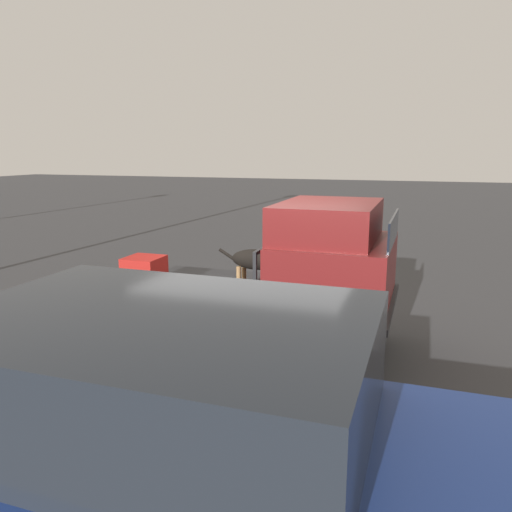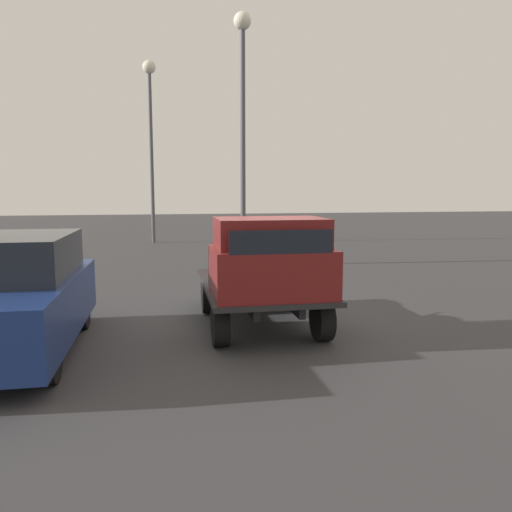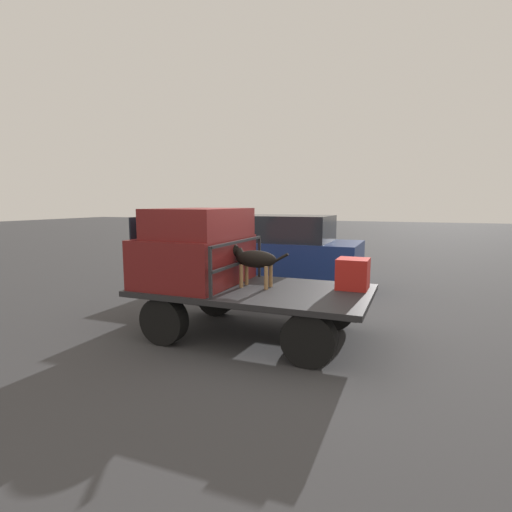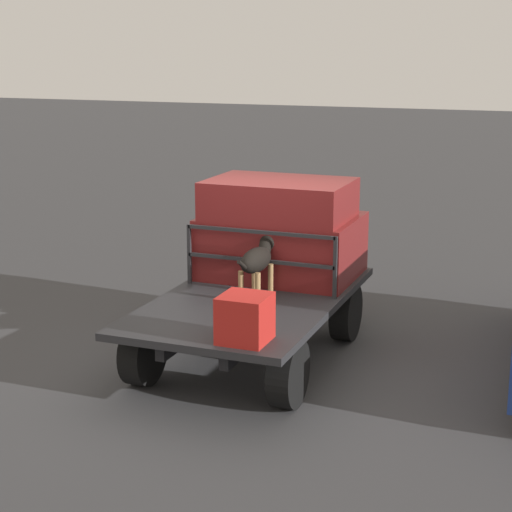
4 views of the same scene
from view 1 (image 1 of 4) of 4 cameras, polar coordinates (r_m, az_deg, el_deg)
The scene contains 7 objects.
ground_plane at distance 6.82m, azimuth 0.25°, elevation -10.12°, with size 80.00×80.00×0.00m, color #38383A.
flatbed_truck at distance 6.63m, azimuth 0.26°, elevation -5.71°, with size 3.47×1.95×0.76m.
truck_cab at distance 6.21m, azimuth 8.84°, elevation 0.27°, with size 1.35×1.83×1.19m.
truck_headboard at distance 6.38m, azimuth 2.48°, elevation -0.09°, with size 0.04×1.83×0.71m.
dog at distance 6.40m, azimuth 0.62°, elevation -0.44°, with size 1.04×0.27×0.69m.
cargo_crate at distance 6.67m, azimuth -12.62°, elevation -2.03°, with size 0.46×0.46×0.46m.
parked_sedan at distance 2.99m, azimuth -7.61°, elevation -22.77°, with size 4.02×1.78×1.73m.
Camera 1 is at (2.01, -5.99, 2.56)m, focal length 35.00 mm.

